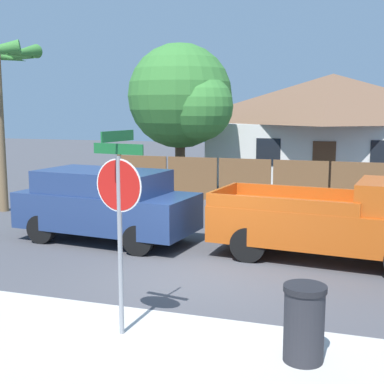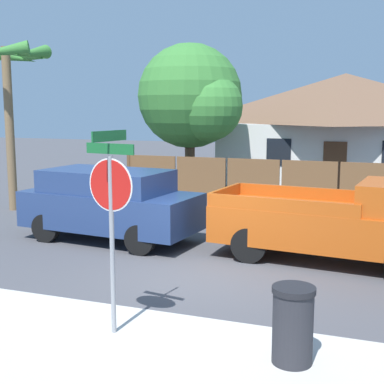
% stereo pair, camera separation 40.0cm
% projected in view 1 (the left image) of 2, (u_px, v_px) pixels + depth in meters
% --- Properties ---
extents(ground_plane, '(80.00, 80.00, 0.00)m').
position_uv_depth(ground_plane, '(197.00, 275.00, 10.64)').
color(ground_plane, '#47474C').
extents(sidewalk_strip, '(36.00, 3.20, 0.01)m').
position_uv_depth(sidewalk_strip, '(117.00, 353.00, 7.26)').
color(sidewalk_strip, beige).
rests_on(sidewalk_strip, ground).
extents(wooden_fence, '(13.80, 0.12, 1.63)m').
position_uv_depth(wooden_fence, '(300.00, 183.00, 18.35)').
color(wooden_fence, brown).
rests_on(wooden_fence, ground).
extents(house, '(10.73, 7.69, 4.84)m').
position_uv_depth(house, '(331.00, 126.00, 24.41)').
color(house, white).
rests_on(house, ground).
extents(oak_tree, '(4.30, 4.09, 5.82)m').
position_uv_depth(oak_tree, '(184.00, 98.00, 20.85)').
color(oak_tree, brown).
rests_on(oak_tree, ground).
extents(red_suv, '(4.58, 2.34, 1.78)m').
position_uv_depth(red_suv, '(106.00, 203.00, 13.27)').
color(red_suv, navy).
rests_on(red_suv, ground).
extents(orange_pickup, '(5.24, 2.44, 1.81)m').
position_uv_depth(orange_pickup, '(340.00, 221.00, 11.52)').
color(orange_pickup, '#B74C14').
rests_on(orange_pickup, ground).
extents(stop_sign, '(0.82, 0.74, 2.99)m').
position_uv_depth(stop_sign, '(119.00, 200.00, 7.59)').
color(stop_sign, gray).
rests_on(stop_sign, ground).
extents(trash_bin, '(0.56, 0.56, 1.03)m').
position_uv_depth(trash_bin, '(304.00, 323.00, 6.97)').
color(trash_bin, '#28282D').
rests_on(trash_bin, ground).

